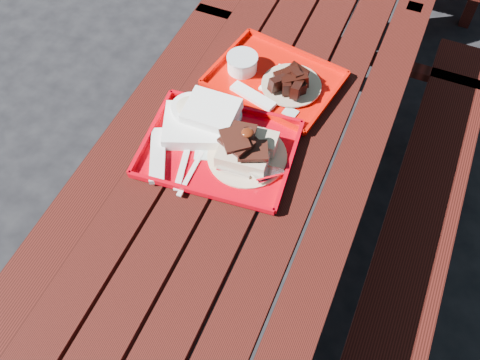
{
  "coord_description": "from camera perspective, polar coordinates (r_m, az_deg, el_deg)",
  "views": [
    {
      "loc": [
        0.35,
        -0.98,
        2.13
      ],
      "look_at": [
        0.0,
        -0.15,
        0.82
      ],
      "focal_mm": 40.0,
      "sensor_mm": 36.0,
      "label": 1
    }
  ],
  "objects": [
    {
      "name": "far_tray",
      "position": [
        1.94,
        3.44,
        10.81
      ],
      "size": [
        0.49,
        0.41,
        0.07
      ],
      "color": "red",
      "rests_on": "picnic_table_near"
    },
    {
      "name": "ground",
      "position": [
        2.38,
        1.43,
        -8.51
      ],
      "size": [
        60.0,
        60.0,
        0.0
      ],
      "primitive_type": "plane",
      "color": "black",
      "rests_on": "ground"
    },
    {
      "name": "white_cloth",
      "position": [
        1.77,
        -3.79,
        6.15
      ],
      "size": [
        0.3,
        0.26,
        0.1
      ],
      "color": "white",
      "rests_on": "picnic_table_near"
    },
    {
      "name": "picnic_table_near",
      "position": [
        1.89,
        1.78,
        -1.02
      ],
      "size": [
        1.41,
        2.4,
        0.75
      ],
      "color": "#3E0F0B",
      "rests_on": "ground"
    },
    {
      "name": "near_tray",
      "position": [
        1.73,
        -2.08,
        4.35
      ],
      "size": [
        0.52,
        0.43,
        0.15
      ],
      "color": "#CD000E",
      "rests_on": "picnic_table_near"
    }
  ]
}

